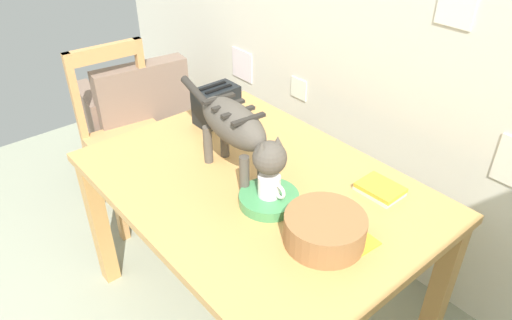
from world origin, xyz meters
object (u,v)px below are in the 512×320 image
at_px(dining_table, 256,199).
at_px(saucer_bowl, 269,199).
at_px(cat, 238,130).
at_px(wooden_chair_near, 128,137).
at_px(book_stack, 380,189).
at_px(toaster, 217,105).
at_px(wicker_armchair, 138,128).
at_px(magazine, 334,234).
at_px(wicker_basket, 325,229).
at_px(coffee_mug, 270,186).

bearing_deg(dining_table, saucer_bowl, -20.77).
bearing_deg(cat, wooden_chair_near, -84.39).
relative_size(dining_table, book_stack, 8.38).
height_order(dining_table, saucer_bowl, saucer_bowl).
bearing_deg(toaster, saucer_bowl, -19.79).
bearing_deg(book_stack, saucer_bowl, -121.32).
bearing_deg(book_stack, wicker_armchair, -176.34).
bearing_deg(saucer_bowl, magazine, 11.45).
bearing_deg(toaster, magazine, -10.78).
bearing_deg(dining_table, magazine, 0.63).
distance_m(book_stack, wicker_basket, 0.36).
height_order(magazine, toaster, toaster).
distance_m(coffee_mug, wicker_basket, 0.26).
relative_size(magazine, book_stack, 1.55).
bearing_deg(magazine, cat, -171.65).
relative_size(saucer_bowl, magazine, 0.88).
height_order(dining_table, toaster, toaster).
height_order(coffee_mug, wicker_armchair, coffee_mug).
height_order(dining_table, cat, cat).
bearing_deg(wicker_armchair, cat, -91.81).
bearing_deg(saucer_bowl, dining_table, 159.23).
bearing_deg(book_stack, coffee_mug, -120.90).
xyz_separation_m(wicker_basket, toaster, (-0.87, 0.21, 0.03)).
relative_size(cat, magazine, 2.69).
relative_size(dining_table, toaster, 6.66).
distance_m(cat, toaster, 0.48).
bearing_deg(wicker_armchair, saucer_bowl, -91.28).
relative_size(wicker_basket, wicker_armchair, 0.34).
height_order(cat, saucer_bowl, cat).
bearing_deg(magazine, wicker_armchair, 177.93).
height_order(dining_table, wicker_basket, wicker_basket).
bearing_deg(wicker_armchair, coffee_mug, -91.26).
height_order(cat, wicker_armchair, cat).
distance_m(saucer_bowl, coffee_mug, 0.06).
distance_m(coffee_mug, wicker_armchair, 1.66).
height_order(magazine, wicker_basket, wicker_basket).
relative_size(coffee_mug, toaster, 0.61).
height_order(wooden_chair_near, wicker_armchair, wooden_chair_near).
distance_m(magazine, toaster, 0.90).
xyz_separation_m(cat, toaster, (-0.42, 0.20, -0.13)).
xyz_separation_m(coffee_mug, toaster, (-0.62, 0.22, 0.01)).
xyz_separation_m(cat, wicker_basket, (0.46, -0.01, -0.16)).
bearing_deg(book_stack, dining_table, -138.46).
bearing_deg(saucer_bowl, wooden_chair_near, 179.45).
height_order(cat, book_stack, cat).
bearing_deg(wooden_chair_near, cat, 94.40).
relative_size(book_stack, toaster, 0.79).
relative_size(dining_table, cat, 2.00).
height_order(magazine, book_stack, book_stack).
bearing_deg(toaster, wicker_basket, -13.79).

